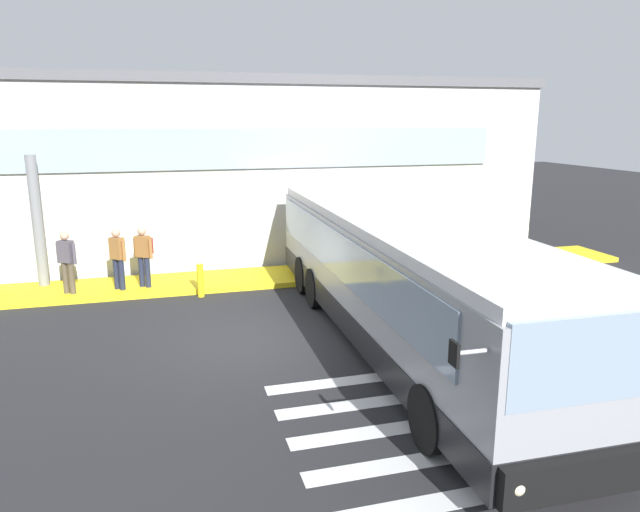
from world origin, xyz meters
TOP-DOWN VIEW (x-y plane):
  - ground_plane at (0.00, 0.00)m, footprint 80.00×90.00m
  - bay_paint_stripes at (2.00, -4.20)m, footprint 4.40×3.96m
  - terminal_building at (-0.68, 11.63)m, footprint 23.58×13.80m
  - boarding_curb at (0.00, 4.80)m, footprint 25.78×2.00m
  - entry_support_column at (-5.03, 5.40)m, footprint 0.28×0.28m
  - bus_main_foreground at (2.99, -0.81)m, footprint 3.24×12.08m
  - passenger_near_column at (-4.23, 4.34)m, footprint 0.51×0.39m
  - passenger_by_doorway at (-2.97, 4.40)m, footprint 0.45×0.44m
  - passenger_at_curb_edge at (-2.29, 4.49)m, footprint 0.52×0.50m
  - safety_bollard_yellow at (-0.87, 3.60)m, footprint 0.18×0.18m

SIDE VIEW (x-z plane):
  - ground_plane at x=0.00m, z-range -0.02..0.00m
  - bay_paint_stripes at x=2.00m, z-range 0.00..0.01m
  - boarding_curb at x=0.00m, z-range 0.00..0.15m
  - safety_bollard_yellow at x=-0.87m, z-range 0.00..0.90m
  - passenger_near_column at x=-4.23m, z-range 0.24..1.92m
  - passenger_by_doorway at x=-2.97m, z-range 0.24..1.92m
  - passenger_at_curb_edge at x=-2.29m, z-range 0.28..1.95m
  - bus_main_foreground at x=2.99m, z-range -0.01..2.69m
  - entry_support_column at x=-5.03m, z-range 0.15..3.74m
  - terminal_building at x=-0.68m, z-range -0.01..5.98m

